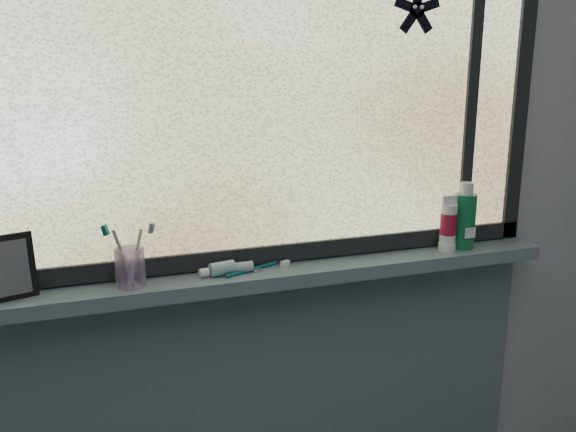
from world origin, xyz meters
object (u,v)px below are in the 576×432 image
(vanity_mirror, at_px, (7,267))
(toothbrush_cup, at_px, (130,267))
(mouthwash_bottle, at_px, (465,215))
(cream_tube, at_px, (448,221))

(vanity_mirror, height_order, toothbrush_cup, vanity_mirror)
(vanity_mirror, bearing_deg, mouthwash_bottle, -15.46)
(vanity_mirror, distance_m, cream_tube, 1.23)
(mouthwash_bottle, xyz_separation_m, cream_tube, (-0.06, -0.01, -0.01))
(vanity_mirror, bearing_deg, toothbrush_cup, -16.68)
(mouthwash_bottle, relative_size, cream_tube, 1.39)
(toothbrush_cup, relative_size, cream_tube, 0.83)
(toothbrush_cup, distance_m, cream_tube, 0.94)
(cream_tube, bearing_deg, vanity_mirror, 179.82)
(toothbrush_cup, bearing_deg, vanity_mirror, 178.89)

